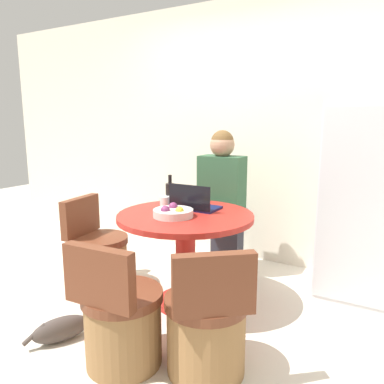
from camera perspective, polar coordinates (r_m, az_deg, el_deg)
ground_plane at (r=2.84m, az=-4.22°, el=-19.36°), size 12.00×12.00×0.00m
wall_back at (r=3.86m, az=8.95°, el=8.83°), size 7.00×0.06×2.60m
refrigerator at (r=3.30m, az=25.96°, el=-1.44°), size 0.76×0.65×1.58m
dining_table at (r=2.87m, az=-1.01°, el=-7.16°), size 1.03×1.03×0.74m
chair_near_right_corner at (r=2.25m, az=2.25°, el=-20.21°), size 0.55×0.55×0.78m
chair_near_camera at (r=2.35m, az=-10.73°, el=-18.96°), size 0.48×0.48×0.78m
chair_left_side at (r=3.36m, az=-13.99°, el=-9.67°), size 0.49×0.48×0.78m
person_seated at (r=3.47m, az=4.81°, el=-0.50°), size 0.40×0.37×1.34m
laptop at (r=2.94m, az=0.34°, el=-1.87°), size 0.36×0.23×0.21m
fruit_bowl at (r=2.73m, az=-2.91°, el=-3.13°), size 0.29×0.29×0.09m
coffee_cup at (r=3.04m, az=-4.11°, el=-1.47°), size 0.08×0.08×0.09m
bottle at (r=3.09m, az=-3.35°, el=-0.22°), size 0.07×0.07×0.25m
cat at (r=2.75m, az=-18.95°, el=-19.00°), size 0.28×0.45×0.17m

